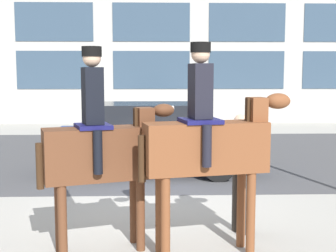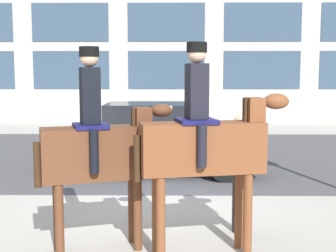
% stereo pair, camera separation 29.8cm
% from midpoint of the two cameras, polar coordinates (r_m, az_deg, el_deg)
% --- Properties ---
extents(ground_plane, '(80.00, 80.00, 0.00)m').
position_cam_midpoint_polar(ground_plane, '(8.13, -0.67, -9.40)').
color(ground_plane, '#9E9B93').
extents(road_surface, '(23.79, 8.50, 0.01)m').
position_cam_midpoint_polar(road_surface, '(12.76, -0.14, -3.52)').
color(road_surface, '#444447').
rests_on(road_surface, ground_plane).
extents(mounted_horse_lead, '(1.68, 0.83, 2.54)m').
position_cam_midpoint_polar(mounted_horse_lead, '(5.83, -7.06, -2.64)').
color(mounted_horse_lead, '#59331E').
rests_on(mounted_horse_lead, ground_plane).
extents(mounted_horse_companion, '(1.90, 0.73, 2.58)m').
position_cam_midpoint_polar(mounted_horse_companion, '(5.63, 6.03, -2.11)').
color(mounted_horse_companion, brown).
rests_on(mounted_horse_companion, ground_plane).
extents(pedestrian_bystander, '(0.79, 0.64, 1.67)m').
position_cam_midpoint_polar(pedestrian_bystander, '(6.51, 9.99, -4.62)').
color(pedestrian_bystander, '#332D28').
rests_on(pedestrian_bystander, ground_plane).
extents(street_car_near_lane, '(4.33, 1.81, 1.56)m').
position_cam_midpoint_polar(street_car_near_lane, '(10.31, -0.17, -1.39)').
color(street_car_near_lane, navy).
rests_on(street_car_near_lane, ground_plane).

